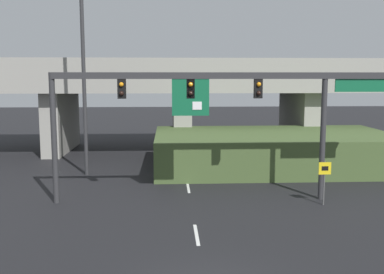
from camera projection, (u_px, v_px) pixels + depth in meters
lane_markings at (188, 188)px, 25.35m from camera, size 0.14×32.78×0.01m
signal_gantry at (217, 97)px, 22.03m from camera, size 17.36×0.44×6.43m
speed_limit_sign at (324, 176)px, 21.74m from camera, size 0.60×0.11×2.18m
highway_light_pole_near at (83, 54)px, 27.67m from camera, size 0.70×0.36×14.42m
overpass_bridge at (181, 89)px, 37.69m from camera, size 35.56×9.98×7.58m
grass_embankment at (273, 150)px, 30.93m from camera, size 16.18×9.22×2.39m
parked_sedan_near_right at (331, 164)px, 28.81m from camera, size 4.55×2.05×1.46m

